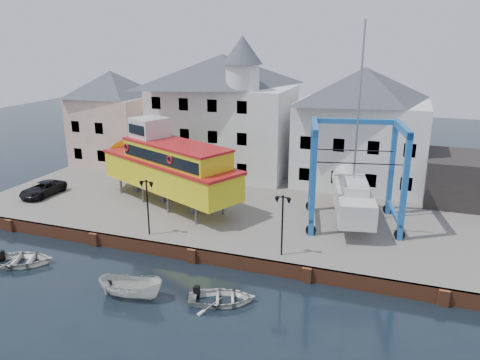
% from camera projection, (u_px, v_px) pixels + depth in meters
% --- Properties ---
extents(ground, '(140.00, 140.00, 0.00)m').
position_uv_depth(ground, '(192.00, 262.00, 32.25)').
color(ground, '#17242C').
rests_on(ground, ground).
extents(hardstanding, '(44.00, 22.00, 1.00)m').
position_uv_depth(hardstanding, '(244.00, 204.00, 42.00)').
color(hardstanding, slate).
rests_on(hardstanding, ground).
extents(quay_wall, '(44.00, 0.47, 1.00)m').
position_uv_depth(quay_wall, '(193.00, 255.00, 32.20)').
color(quay_wall, brown).
rests_on(quay_wall, ground).
extents(building_pink, '(8.00, 7.00, 10.30)m').
position_uv_depth(building_pink, '(114.00, 118.00, 52.42)').
color(building_pink, tan).
rests_on(building_pink, hardstanding).
extents(building_white_main, '(14.00, 8.30, 14.00)m').
position_uv_depth(building_white_main, '(224.00, 113.00, 48.20)').
color(building_white_main, silver).
rests_on(building_white_main, hardstanding).
extents(building_white_right, '(12.00, 8.00, 11.20)m').
position_uv_depth(building_white_right, '(361.00, 127.00, 44.51)').
color(building_white_right, silver).
rests_on(building_white_right, hardstanding).
extents(shed_dark, '(8.00, 7.00, 4.00)m').
position_uv_depth(shed_dark, '(474.00, 180.00, 40.56)').
color(shed_dark, '#262422').
rests_on(shed_dark, hardstanding).
extents(lamp_post_left, '(1.12, 0.32, 4.20)m').
position_uv_depth(lamp_post_left, '(147.00, 193.00, 33.39)').
color(lamp_post_left, black).
rests_on(lamp_post_left, hardstanding).
extents(lamp_post_right, '(1.12, 0.32, 4.20)m').
position_uv_depth(lamp_post_right, '(283.00, 210.00, 30.17)').
color(lamp_post_right, black).
rests_on(lamp_post_right, hardstanding).
extents(tour_boat, '(16.68, 10.49, 7.21)m').
position_uv_depth(tour_boat, '(162.00, 164.00, 40.16)').
color(tour_boat, '#59595E').
rests_on(tour_boat, hardstanding).
extents(travel_lift, '(8.00, 10.27, 15.05)m').
position_uv_depth(travel_lift, '(352.00, 189.00, 36.37)').
color(travel_lift, '#1C649D').
rests_on(travel_lift, hardstanding).
extents(van, '(2.17, 4.54, 1.25)m').
position_uv_depth(van, '(43.00, 189.00, 42.47)').
color(van, black).
rests_on(van, hardstanding).
extents(motorboat_a, '(4.17, 2.04, 1.54)m').
position_uv_depth(motorboat_a, '(132.00, 297.00, 27.89)').
color(motorboat_a, silver).
rests_on(motorboat_a, ground).
extents(motorboat_b, '(4.69, 4.04, 0.82)m').
position_uv_depth(motorboat_b, '(222.00, 303.00, 27.35)').
color(motorboat_b, silver).
rests_on(motorboat_b, ground).
extents(motorboat_d, '(5.28, 4.60, 0.91)m').
position_uv_depth(motorboat_d, '(20.00, 264.00, 31.92)').
color(motorboat_d, silver).
rests_on(motorboat_d, ground).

